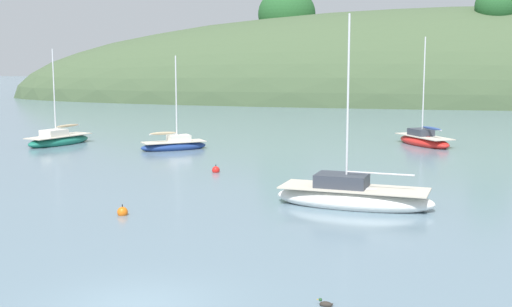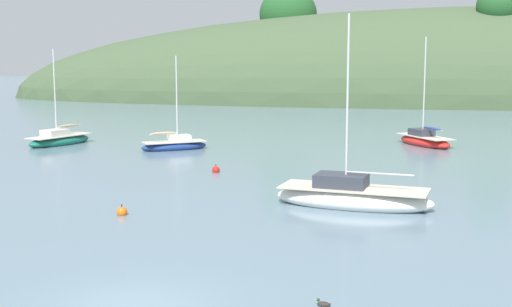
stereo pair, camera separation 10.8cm
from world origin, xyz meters
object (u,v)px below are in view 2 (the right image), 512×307
at_px(mooring_buoy_outer, 216,170).
at_px(duck_straggler, 323,304).
at_px(sailboat_cream_ketch, 424,140).
at_px(mooring_buoy_inner, 122,212).
at_px(sailboat_teal_outer, 175,145).
at_px(sailboat_white_near, 59,140).
at_px(sailboat_grey_yawl, 352,197).

distance_m(mooring_buoy_outer, duck_straggler, 21.00).
bearing_deg(sailboat_cream_ketch, mooring_buoy_inner, -119.56).
relative_size(sailboat_teal_outer, sailboat_white_near, 0.93).
height_order(mooring_buoy_outer, duck_straggler, mooring_buoy_outer).
xyz_separation_m(mooring_buoy_outer, mooring_buoy_inner, (-1.53, -10.76, 0.00)).
bearing_deg(sailboat_cream_ketch, duck_straggler, -98.90).
bearing_deg(duck_straggler, sailboat_white_near, 125.52).
bearing_deg(sailboat_white_near, duck_straggler, -54.48).
xyz_separation_m(sailboat_cream_ketch, duck_straggler, (-5.27, -33.68, -0.31)).
bearing_deg(sailboat_cream_ketch, sailboat_teal_outer, -163.37).
height_order(sailboat_white_near, sailboat_cream_ketch, sailboat_cream_ketch).
xyz_separation_m(sailboat_grey_yawl, sailboat_cream_ketch, (4.79, 21.59, -0.05)).
bearing_deg(sailboat_white_near, sailboat_grey_yawl, -39.12).
xyz_separation_m(sailboat_grey_yawl, duck_straggler, (-0.49, -12.09, -0.36)).
distance_m(sailboat_white_near, sailboat_cream_ketch, 26.81).
relative_size(sailboat_teal_outer, sailboat_grey_yawl, 0.79).
height_order(sailboat_teal_outer, mooring_buoy_inner, sailboat_teal_outer).
bearing_deg(sailboat_grey_yawl, duck_straggler, -92.30).
height_order(sailboat_cream_ketch, mooring_buoy_outer, sailboat_cream_ketch).
relative_size(sailboat_cream_ketch, mooring_buoy_inner, 14.89).
bearing_deg(sailboat_white_near, mooring_buoy_inner, -59.01).
height_order(sailboat_cream_ketch, mooring_buoy_inner, sailboat_cream_ketch).
height_order(sailboat_white_near, mooring_buoy_inner, sailboat_white_near).
height_order(sailboat_cream_ketch, duck_straggler, sailboat_cream_ketch).
xyz_separation_m(sailboat_teal_outer, sailboat_cream_ketch, (17.38, 5.19, 0.04)).
height_order(mooring_buoy_outer, mooring_buoy_inner, same).
bearing_deg(mooring_buoy_inner, duck_straggler, -45.67).
height_order(mooring_buoy_inner, duck_straggler, mooring_buoy_inner).
xyz_separation_m(sailboat_teal_outer, mooring_buoy_inner, (3.36, -19.53, -0.20)).
bearing_deg(sailboat_teal_outer, sailboat_grey_yawl, -52.48).
relative_size(sailboat_grey_yawl, mooring_buoy_outer, 15.60).
bearing_deg(sailboat_teal_outer, mooring_buoy_outer, -60.87).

